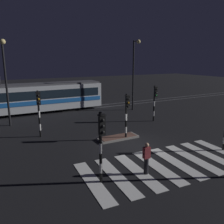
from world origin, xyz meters
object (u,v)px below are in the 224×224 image
(traffic_light_corner_near_left, at_px, (101,138))
(tram, at_px, (27,98))
(street_lamp_trackside_left, at_px, (5,73))
(traffic_light_corner_far_left, at_px, (39,107))
(traffic_light_corner_far_right, at_px, (155,98))
(street_lamp_trackside_right, at_px, (135,67))
(pedestrian_waiting_at_kerb, at_px, (146,158))
(traffic_light_median_centre, at_px, (127,110))

(traffic_light_corner_near_left, xyz_separation_m, tram, (-0.80, 16.80, -0.57))
(traffic_light_corner_near_left, distance_m, street_lamp_trackside_left, 13.11)
(traffic_light_corner_near_left, height_order, traffic_light_corner_far_left, traffic_light_corner_far_left)
(traffic_light_corner_far_right, relative_size, traffic_light_corner_far_left, 0.96)
(street_lamp_trackside_right, height_order, pedestrian_waiting_at_kerb, street_lamp_trackside_right)
(traffic_light_median_centre, distance_m, traffic_light_corner_near_left, 6.36)
(tram, bearing_deg, street_lamp_trackside_left, -117.07)
(pedestrian_waiting_at_kerb, bearing_deg, tram, 100.73)
(traffic_light_corner_far_left, xyz_separation_m, tram, (0.40, 8.52, -0.61))
(traffic_light_corner_far_right, bearing_deg, traffic_light_corner_near_left, -139.79)
(traffic_light_corner_far_right, bearing_deg, traffic_light_median_centre, -147.71)
(traffic_light_corner_near_left, distance_m, traffic_light_corner_far_left, 8.37)
(traffic_light_median_centre, xyz_separation_m, street_lamp_trackside_right, (6.05, 8.25, 2.68))
(street_lamp_trackside_left, xyz_separation_m, pedestrian_waiting_at_kerb, (5.41, -12.80, -3.80))
(traffic_light_median_centre, bearing_deg, street_lamp_trackside_right, 53.75)
(street_lamp_trackside_left, height_order, tram, street_lamp_trackside_left)
(traffic_light_corner_near_left, bearing_deg, tram, 92.74)
(tram, bearing_deg, traffic_light_median_centre, -67.23)
(traffic_light_median_centre, height_order, street_lamp_trackside_right, street_lamp_trackside_right)
(traffic_light_median_centre, height_order, traffic_light_corner_far_left, traffic_light_corner_far_left)
(traffic_light_corner_far_right, relative_size, traffic_light_corner_near_left, 0.97)
(traffic_light_corner_near_left, relative_size, pedestrian_waiting_at_kerb, 2.05)
(traffic_light_corner_far_right, distance_m, traffic_light_median_centre, 6.00)
(tram, xyz_separation_m, pedestrian_waiting_at_kerb, (3.23, -17.06, -0.87))
(traffic_light_corner_far_right, height_order, traffic_light_corner_far_left, traffic_light_corner_far_left)
(traffic_light_corner_far_right, relative_size, pedestrian_waiting_at_kerb, 2.00)
(traffic_light_corner_far_left, relative_size, street_lamp_trackside_left, 0.48)
(street_lamp_trackside_right, bearing_deg, traffic_light_median_centre, -126.25)
(traffic_light_corner_far_right, height_order, traffic_light_median_centre, traffic_light_corner_far_right)
(traffic_light_corner_near_left, xyz_separation_m, street_lamp_trackside_left, (-2.98, 12.55, 2.36))
(traffic_light_corner_near_left, height_order, street_lamp_trackside_left, street_lamp_trackside_left)
(traffic_light_median_centre, height_order, tram, tram)
(traffic_light_corner_far_right, height_order, tram, tram)
(traffic_light_corner_far_right, bearing_deg, traffic_light_corner_far_left, 177.91)
(traffic_light_corner_near_left, relative_size, street_lamp_trackside_left, 0.47)
(street_lamp_trackside_right, xyz_separation_m, pedestrian_waiting_at_kerb, (-7.90, -13.20, -4.05))
(street_lamp_trackside_left, bearing_deg, traffic_light_median_centre, -47.24)
(traffic_light_median_centre, distance_m, tram, 13.14)
(traffic_light_corner_near_left, height_order, street_lamp_trackside_right, street_lamp_trackside_right)
(traffic_light_corner_far_right, distance_m, street_lamp_trackside_left, 13.39)
(traffic_light_median_centre, distance_m, street_lamp_trackside_left, 10.96)
(traffic_light_corner_far_right, relative_size, tram, 0.21)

